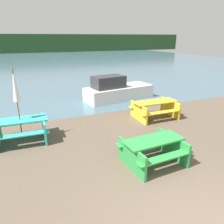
{
  "coord_description": "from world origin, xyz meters",
  "views": [
    {
      "loc": [
        -2.8,
        -2.08,
        3.42
      ],
      "look_at": [
        0.12,
        4.75,
        0.85
      ],
      "focal_mm": 35.0,
      "sensor_mm": 36.0,
      "label": 1
    }
  ],
  "objects_px": {
    "picnic_table_green": "(153,148)",
    "boat": "(117,91)",
    "picnic_table_yellow": "(155,108)",
    "picnic_table_teal": "(21,128)",
    "umbrella_white": "(15,87)"
  },
  "relations": [
    {
      "from": "boat",
      "to": "picnic_table_yellow",
      "type": "bearing_deg",
      "value": -93.01
    },
    {
      "from": "picnic_table_teal",
      "to": "umbrella_white",
      "type": "distance_m",
      "value": 1.43
    },
    {
      "from": "picnic_table_green",
      "to": "umbrella_white",
      "type": "xyz_separation_m",
      "value": [
        -3.36,
        2.93,
        1.46
      ]
    },
    {
      "from": "picnic_table_green",
      "to": "picnic_table_yellow",
      "type": "height_order",
      "value": "picnic_table_yellow"
    },
    {
      "from": "picnic_table_teal",
      "to": "boat",
      "type": "distance_m",
      "value": 6.27
    },
    {
      "from": "picnic_table_teal",
      "to": "boat",
      "type": "height_order",
      "value": "boat"
    },
    {
      "from": "picnic_table_green",
      "to": "picnic_table_yellow",
      "type": "relative_size",
      "value": 0.92
    },
    {
      "from": "picnic_table_green",
      "to": "boat",
      "type": "distance_m",
      "value": 6.72
    },
    {
      "from": "umbrella_white",
      "to": "boat",
      "type": "distance_m",
      "value": 6.43
    },
    {
      "from": "picnic_table_yellow",
      "to": "umbrella_white",
      "type": "height_order",
      "value": "umbrella_white"
    },
    {
      "from": "picnic_table_yellow",
      "to": "boat",
      "type": "distance_m",
      "value": 3.4
    },
    {
      "from": "picnic_table_teal",
      "to": "boat",
      "type": "xyz_separation_m",
      "value": [
        5.18,
        3.54,
        0.04
      ]
    },
    {
      "from": "umbrella_white",
      "to": "boat",
      "type": "relative_size",
      "value": 0.61
    },
    {
      "from": "picnic_table_green",
      "to": "picnic_table_teal",
      "type": "bearing_deg",
      "value": 138.91
    },
    {
      "from": "picnic_table_teal",
      "to": "boat",
      "type": "bearing_deg",
      "value": 34.34
    }
  ]
}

